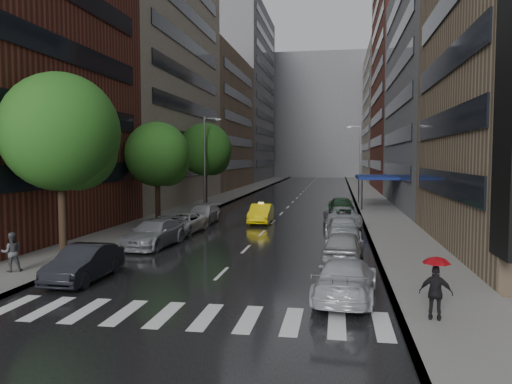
{
  "coord_description": "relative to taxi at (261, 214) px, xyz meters",
  "views": [
    {
      "loc": [
        5.07,
        -17.41,
        5.19
      ],
      "look_at": [
        0.0,
        13.54,
        3.0
      ],
      "focal_mm": 35.0,
      "sensor_mm": 36.0,
      "label": 1
    }
  ],
  "objects": [
    {
      "name": "tree_far",
      "position": [
        -7.74,
        12.02,
        5.25
      ],
      "size": [
        5.51,
        5.51,
        8.78
      ],
      "color": "#382619",
      "rests_on": "ground"
    },
    {
      "name": "tree_mid",
      "position": [
        -7.74,
        -2.07,
        4.66
      ],
      "size": [
        4.96,
        4.96,
        7.91
      ],
      "color": "#382619",
      "rests_on": "ground"
    },
    {
      "name": "crosswalk",
      "position": [
        1.06,
        -23.22,
        -0.74
      ],
      "size": [
        13.15,
        2.8,
        0.01
      ],
      "color": "silver",
      "rests_on": "ground"
    },
    {
      "name": "ped_red_umbrella",
      "position": [
        8.97,
        -22.76,
        0.57
      ],
      "size": [
        1.06,
        0.82,
        2.01
      ],
      "color": "black",
      "rests_on": "sidewalk_right"
    },
    {
      "name": "taxi",
      "position": [
        0.0,
        0.0,
        0.0
      ],
      "size": [
        1.67,
        4.59,
        1.5
      ],
      "primitive_type": "imported",
      "rotation": [
        0.0,
        0.0,
        0.02
      ],
      "color": "yellow",
      "rests_on": "ground"
    },
    {
      "name": "buildings_left",
      "position": [
        -14.14,
        37.57,
        15.24
      ],
      "size": [
        8.0,
        108.0,
        38.0
      ],
      "color": "maroon",
      "rests_on": "ground"
    },
    {
      "name": "building_far",
      "position": [
        0.86,
        96.78,
        15.25
      ],
      "size": [
        40.0,
        14.0,
        32.0
      ],
      "primitive_type": "cube",
      "color": "slate",
      "rests_on": "ground"
    },
    {
      "name": "sidewalk_right",
      "position": [
        9.86,
        28.78,
        -0.68
      ],
      "size": [
        4.0,
        140.0,
        0.15
      ],
      "primitive_type": "cube",
      "color": "gray",
      "rests_on": "ground"
    },
    {
      "name": "parked_cars_right",
      "position": [
        6.26,
        -6.28,
        0.02
      ],
      "size": [
        2.97,
        33.05,
        1.58
      ],
      "color": "#AFB2B9",
      "rests_on": "ground"
    },
    {
      "name": "tree_near",
      "position": [
        -7.74,
        -15.57,
        5.68
      ],
      "size": [
        5.89,
        5.89,
        9.39
      ],
      "color": "#382619",
      "rests_on": "ground"
    },
    {
      "name": "ped_black_umbrella",
      "position": [
        -8.22,
        -18.95,
        0.63
      ],
      "size": [
        1.07,
        1.04,
        2.09
      ],
      "color": "#48484D",
      "rests_on": "sidewalk_left"
    },
    {
      "name": "road",
      "position": [
        0.86,
        28.78,
        -0.75
      ],
      "size": [
        14.0,
        140.0,
        0.01
      ],
      "primitive_type": "cube",
      "color": "black",
      "rests_on": "ground"
    },
    {
      "name": "awning",
      "position": [
        9.84,
        13.78,
        2.38
      ],
      "size": [
        4.0,
        8.0,
        3.12
      ],
      "color": "navy",
      "rests_on": "sidewalk_right"
    },
    {
      "name": "ground",
      "position": [
        0.86,
        -21.22,
        -0.75
      ],
      "size": [
        220.0,
        220.0,
        0.0
      ],
      "primitive_type": "plane",
      "color": "gray",
      "rests_on": "ground"
    },
    {
      "name": "parked_cars_left",
      "position": [
        -4.54,
        -8.75,
        -0.01
      ],
      "size": [
        2.7,
        23.49,
        1.56
      ],
      "color": "black",
      "rests_on": "ground"
    },
    {
      "name": "street_lamp_left",
      "position": [
        -6.86,
        8.78,
        4.14
      ],
      "size": [
        1.74,
        0.22,
        9.0
      ],
      "color": "gray",
      "rests_on": "sidewalk_left"
    },
    {
      "name": "buildings_right",
      "position": [
        15.85,
        35.48,
        14.28
      ],
      "size": [
        8.05,
        109.1,
        36.0
      ],
      "color": "#937A5B",
      "rests_on": "ground"
    },
    {
      "name": "street_lamp_right",
      "position": [
        8.58,
        23.78,
        4.14
      ],
      "size": [
        1.74,
        0.22,
        9.0
      ],
      "color": "gray",
      "rests_on": "sidewalk_right"
    },
    {
      "name": "sidewalk_left",
      "position": [
        -8.14,
        28.78,
        -0.68
      ],
      "size": [
        4.0,
        140.0,
        0.15
      ],
      "primitive_type": "cube",
      "color": "gray",
      "rests_on": "ground"
    }
  ]
}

